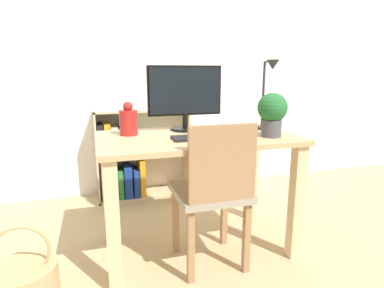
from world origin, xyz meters
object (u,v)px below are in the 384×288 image
at_px(basket, 24,281).
at_px(monitor, 185,94).
at_px(bookshelf, 128,159).
at_px(desk_lamp, 268,88).
at_px(vase, 128,121).
at_px(potted_plant, 272,112).
at_px(chair, 214,190).
at_px(keyboard, 200,137).

bearing_deg(basket, monitor, 24.25).
xyz_separation_m(bookshelf, basket, (-0.65, -1.22, -0.25)).
bearing_deg(desk_lamp, vase, 172.82).
height_order(potted_plant, bookshelf, potted_plant).
bearing_deg(chair, bookshelf, 110.80).
height_order(monitor, bookshelf, monitor).
bearing_deg(chair, potted_plant, 17.04).
height_order(vase, basket, vase).
xyz_separation_m(vase, basket, (-0.58, -0.37, -0.72)).
relative_size(vase, bookshelf, 0.25).
height_order(potted_plant, chair, potted_plant).
height_order(potted_plant, basket, potted_plant).
bearing_deg(potted_plant, monitor, 139.71).
bearing_deg(keyboard, monitor, 91.32).
height_order(keyboard, vase, vase).
relative_size(keyboard, vase, 1.60).
bearing_deg(keyboard, chair, -78.50).
xyz_separation_m(keyboard, bookshelf, (-0.31, 1.08, -0.39)).
bearing_deg(potted_plant, bookshelf, 122.53).
bearing_deg(monitor, potted_plant, -40.29).
height_order(vase, bookshelf, vase).
relative_size(desk_lamp, basket, 1.13).
height_order(chair, bookshelf, chair).
distance_m(vase, chair, 0.66).
relative_size(desk_lamp, potted_plant, 1.73).
xyz_separation_m(potted_plant, basket, (-1.38, -0.07, -0.78)).
xyz_separation_m(desk_lamp, bookshelf, (-0.81, 0.96, -0.66)).
xyz_separation_m(desk_lamp, basket, (-1.45, -0.26, -0.91)).
height_order(monitor, vase, monitor).
bearing_deg(vase, keyboard, -31.75).
distance_m(vase, bookshelf, 0.97).
relative_size(keyboard, basket, 0.82).
height_order(desk_lamp, bookshelf, desk_lamp).
relative_size(monitor, bookshelf, 0.60).
height_order(monitor, desk_lamp, desk_lamp).
height_order(keyboard, desk_lamp, desk_lamp).
distance_m(keyboard, basket, 1.16).
bearing_deg(bookshelf, monitor, -68.74).
bearing_deg(basket, desk_lamp, 10.04).
relative_size(vase, desk_lamp, 0.45).
bearing_deg(desk_lamp, bookshelf, 130.04).
distance_m(monitor, keyboard, 0.37).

